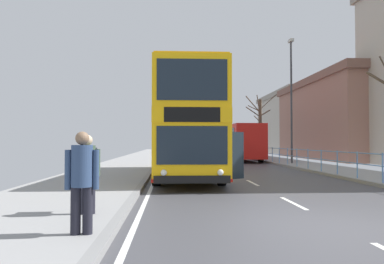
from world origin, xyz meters
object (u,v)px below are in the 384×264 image
(background_bus_far_lane, at_px, (237,142))
(bare_tree_far_00, at_px, (260,125))
(pedestrian_companion, at_px, (82,177))
(street_lamp_far_side, at_px, (291,92))
(background_building_01, at_px, (303,123))
(background_building_02, at_px, (355,119))
(pedestrian_with_backpack, at_px, (87,168))
(double_decker_bus_main, at_px, (186,126))

(background_bus_far_lane, height_order, bare_tree_far_00, bare_tree_far_00)
(pedestrian_companion, relative_size, bare_tree_far_00, 0.25)
(street_lamp_far_side, relative_size, background_building_01, 0.50)
(background_building_02, bearing_deg, pedestrian_companion, -124.30)
(background_building_01, relative_size, background_building_02, 0.98)
(background_building_01, bearing_deg, pedestrian_with_backpack, -115.41)
(background_bus_far_lane, height_order, pedestrian_companion, background_bus_far_lane)
(pedestrian_with_backpack, xyz_separation_m, background_building_02, (20.14, 27.36, 2.91))
(pedestrian_with_backpack, bearing_deg, street_lamp_far_side, 59.49)
(pedestrian_with_backpack, xyz_separation_m, bare_tree_far_00, (11.21, 30.27, 2.41))
(double_decker_bus_main, xyz_separation_m, background_building_01, (19.15, 36.58, 2.14))
(pedestrian_with_backpack, relative_size, background_building_01, 0.09)
(bare_tree_far_00, xyz_separation_m, background_building_01, (10.37, 15.18, 1.03))
(street_lamp_far_side, bearing_deg, background_building_02, 45.11)
(pedestrian_companion, distance_m, street_lamp_far_side, 22.05)
(street_lamp_far_side, distance_m, bare_tree_far_00, 12.91)
(background_building_02, bearing_deg, double_decker_bus_main, -133.74)
(double_decker_bus_main, relative_size, background_building_01, 0.60)
(background_bus_far_lane, distance_m, pedestrian_companion, 27.03)
(pedestrian_with_backpack, height_order, pedestrian_companion, pedestrian_companion)
(background_bus_far_lane, distance_m, bare_tree_far_00, 7.18)
(street_lamp_far_side, bearing_deg, pedestrian_with_backpack, -120.51)
(background_bus_far_lane, xyz_separation_m, pedestrian_with_backpack, (-7.68, -24.29, -0.59))
(pedestrian_with_backpack, relative_size, background_building_02, 0.09)
(double_decker_bus_main, xyz_separation_m, background_building_02, (17.70, 18.49, 1.62))
(background_building_01, distance_m, background_building_02, 18.15)
(street_lamp_far_side, xyz_separation_m, background_building_02, (9.82, 9.86, -1.20))
(bare_tree_far_00, height_order, background_building_02, background_building_02)
(double_decker_bus_main, relative_size, background_bus_far_lane, 0.99)
(background_bus_far_lane, bearing_deg, street_lamp_far_side, -68.76)
(street_lamp_far_side, distance_m, background_building_01, 30.14)
(pedestrian_companion, distance_m, background_building_02, 35.31)
(double_decker_bus_main, distance_m, background_building_02, 25.65)
(double_decker_bus_main, distance_m, background_building_01, 41.34)
(double_decker_bus_main, distance_m, street_lamp_far_side, 12.02)
(pedestrian_with_backpack, distance_m, background_building_01, 50.44)
(double_decker_bus_main, xyz_separation_m, pedestrian_with_backpack, (-2.44, -8.87, -1.29))
(background_bus_far_lane, xyz_separation_m, pedestrian_companion, (-7.37, -26.00, -0.62))
(background_bus_far_lane, xyz_separation_m, bare_tree_far_00, (3.54, 5.98, 1.82))
(double_decker_bus_main, height_order, background_building_01, background_building_01)
(street_lamp_far_side, xyz_separation_m, bare_tree_far_00, (0.90, 12.77, -1.70))
(background_building_01, height_order, background_building_02, background_building_01)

